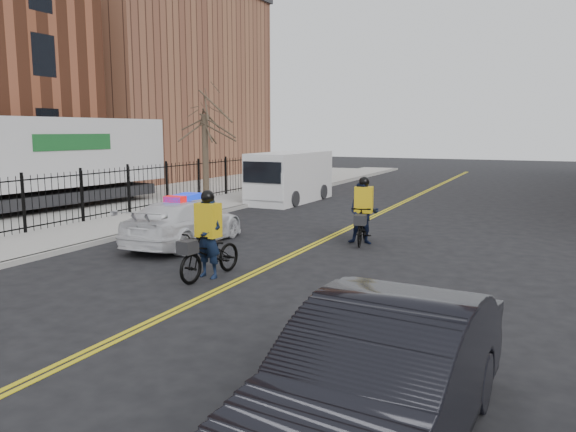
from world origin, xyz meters
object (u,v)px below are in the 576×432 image
Objects in this scene: dark_sedan at (380,382)px; police_cruiser at (184,222)px; cyclist_near at (208,247)px; cargo_van at (289,178)px; cyclist_far at (363,218)px; semi_trailer at (34,159)px.

police_cruiser is at bearing 138.99° from dark_sedan.
police_cruiser is 2.21× the size of cyclist_near.
police_cruiser is 0.97× the size of dark_sedan.
police_cruiser is 4.01m from cyclist_near.
cyclist_near is at bearing 130.27° from police_cruiser.
cyclist_far is at bearing -51.35° from cargo_van.
police_cruiser is 5.42m from cyclist_far.
police_cruiser is at bearing -80.65° from cargo_van.
cargo_van is (-1.54, 10.77, 0.48)m from police_cruiser.
cargo_van is at bearing -85.10° from police_cruiser.
cyclist_near is (12.57, -6.03, -1.54)m from semi_trailer.
cyclist_far is (-3.58, 10.75, -0.00)m from dark_sedan.
dark_sedan is 21.54m from cargo_van.
cyclist_near is at bearing 139.93° from dark_sedan.
cyclist_far is (6.39, -8.34, -0.36)m from cargo_van.
cargo_van reaches higher than cyclist_far.
dark_sedan is at bearing -37.80° from cyclist_near.
dark_sedan is 21.58m from semi_trailer.
cargo_van is at bearing 113.36° from cyclist_near.
dark_sedan is at bearing -26.74° from semi_trailer.
semi_trailer reaches higher than police_cruiser.
cyclist_far is at bearing 74.51° from cyclist_near.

